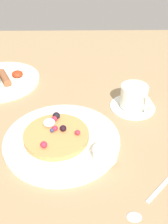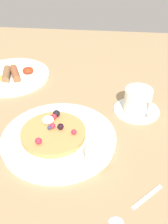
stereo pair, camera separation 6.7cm
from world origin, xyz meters
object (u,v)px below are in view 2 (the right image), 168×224
object	(u,v)px
syrup_ramekin	(98,155)
breakfast_plate	(11,76)
coffee_saucer	(136,110)
teaspoon	(128,212)
pancake_plate	(59,138)
coffee_cup	(138,99)

from	to	relation	value
syrup_ramekin	breakfast_plate	size ratio (longest dim) A/B	0.21
syrup_ramekin	coffee_saucer	size ratio (longest dim) A/B	0.43
teaspoon	pancake_plate	bearing A→B (deg)	131.76
syrup_ramekin	coffee_saucer	distance (cm)	23.54
syrup_ramekin	coffee_cup	world-z (taller)	coffee_cup
breakfast_plate	coffee_saucer	distance (cm)	44.75
coffee_saucer	teaspoon	bearing A→B (deg)	-95.81
coffee_cup	teaspoon	size ratio (longest dim) A/B	0.93
breakfast_plate	coffee_cup	world-z (taller)	coffee_cup
pancake_plate	coffee_cup	distance (cm)	24.74
pancake_plate	coffee_saucer	size ratio (longest dim) A/B	2.18
syrup_ramekin	coffee_cup	xyz separation A→B (cm)	(9.91, 21.12, 1.37)
syrup_ramekin	coffee_saucer	world-z (taller)	syrup_ramekin
coffee_saucer	coffee_cup	xyz separation A→B (cm)	(0.09, -0.15, 3.63)
syrup_ramekin	teaspoon	size ratio (longest dim) A/B	0.51
coffee_saucer	coffee_cup	size ratio (longest dim) A/B	1.30
syrup_ramekin	pancake_plate	bearing A→B (deg)	145.74
pancake_plate	teaspoon	distance (cm)	24.69
pancake_plate	coffee_saucer	bearing A→B (deg)	36.20
syrup_ramekin	breakfast_plate	world-z (taller)	syrup_ramekin
pancake_plate	breakfast_plate	size ratio (longest dim) A/B	1.09
pancake_plate	coffee_cup	xyz separation A→B (cm)	(19.88, 14.33, 3.35)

